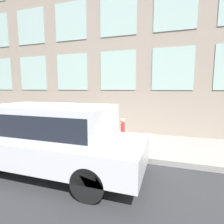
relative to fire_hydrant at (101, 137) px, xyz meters
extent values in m
plane|color=#2D2D30|center=(-0.54, 0.09, -0.53)|extent=(80.00, 80.00, 0.00)
cube|color=gray|center=(0.92, 0.09, -0.44)|extent=(2.93, 60.00, 0.17)
cube|color=gray|center=(2.54, 0.09, 4.29)|extent=(0.30, 40.00, 9.63)
cube|color=#9EBCB2|center=(2.37, -2.32, 2.55)|extent=(0.03, 1.70, 1.78)
cube|color=#9EBCB2|center=(2.37, 0.09, 2.55)|extent=(0.03, 1.70, 1.78)
cube|color=#9EBCB2|center=(2.37, 2.50, 2.55)|extent=(0.03, 1.70, 1.78)
cube|color=#9EBCB2|center=(2.37, 4.91, 2.55)|extent=(0.03, 1.70, 1.78)
cube|color=#9EBCB2|center=(2.37, 7.32, 2.55)|extent=(0.03, 1.70, 1.78)
cube|color=#9EBCB2|center=(2.37, -2.32, 4.97)|extent=(0.03, 1.70, 1.78)
cube|color=#9EBCB2|center=(2.37, 0.09, 4.97)|extent=(0.03, 1.70, 1.78)
cube|color=#9EBCB2|center=(2.37, 2.50, 4.97)|extent=(0.03, 1.70, 1.78)
cube|color=#9EBCB2|center=(2.37, 4.91, 4.97)|extent=(0.03, 1.70, 1.78)
cylinder|color=gold|center=(0.00, 0.00, -0.34)|extent=(0.37, 0.37, 0.04)
cylinder|color=gold|center=(0.00, 0.00, -0.08)|extent=(0.27, 0.27, 0.56)
sphere|color=#A4891E|center=(0.00, 0.00, 0.20)|extent=(0.29, 0.29, 0.29)
cylinder|color=black|center=(0.00, 0.00, 0.29)|extent=(0.10, 0.10, 0.11)
cylinder|color=gold|center=(0.00, -0.19, -0.01)|extent=(0.09, 0.10, 0.09)
cylinder|color=gold|center=(0.00, 0.19, -0.01)|extent=(0.09, 0.10, 0.09)
cylinder|color=#232328|center=(0.04, -0.75, -0.10)|extent=(0.07, 0.07, 0.51)
cylinder|color=#232328|center=(0.15, -0.75, -0.10)|extent=(0.07, 0.07, 0.51)
cube|color=red|center=(0.09, -0.75, 0.35)|extent=(0.14, 0.10, 0.38)
cylinder|color=red|center=(0.00, -0.75, 0.36)|extent=(0.06, 0.06, 0.37)
cylinder|color=red|center=(0.19, -0.75, 0.36)|extent=(0.06, 0.06, 0.37)
sphere|color=tan|center=(0.09, -0.75, 0.62)|extent=(0.17, 0.17, 0.17)
cylinder|color=black|center=(-0.96, 2.51, -0.16)|extent=(0.24, 0.73, 0.73)
cylinder|color=black|center=(-2.66, -0.76, -0.16)|extent=(0.24, 0.73, 0.73)
cylinder|color=black|center=(-0.96, -0.76, -0.16)|extent=(0.24, 0.73, 0.73)
cube|color=silver|center=(-1.81, 0.87, 0.15)|extent=(1.94, 5.27, 0.63)
cube|color=silver|center=(-1.81, 0.74, 0.87)|extent=(1.71, 3.27, 0.81)
cube|color=#1E232D|center=(-1.81, 0.74, 0.87)|extent=(1.72, 3.00, 0.52)
camera|label=1|loc=(-5.60, -2.19, 1.70)|focal=28.00mm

